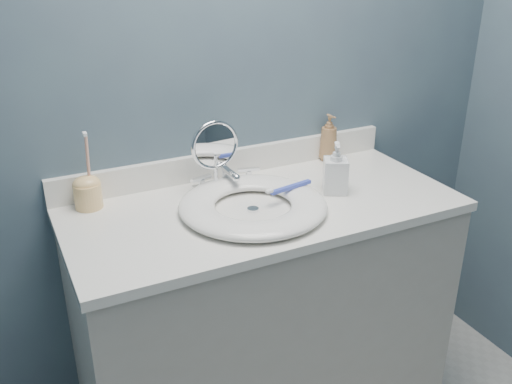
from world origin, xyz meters
TOP-DOWN VIEW (x-y plane):
  - back_wall at (0.00, 1.25)m, footprint 2.20×0.02m
  - vanity_cabinet at (0.00, 0.97)m, footprint 1.20×0.55m
  - countertop at (0.00, 0.97)m, footprint 1.22×0.57m
  - backsplash at (0.00, 1.24)m, footprint 1.22×0.02m
  - basin at (-0.05, 0.94)m, footprint 0.45×0.45m
  - drain at (-0.05, 0.94)m, footprint 0.04×0.04m
  - faucet at (-0.05, 1.14)m, footprint 0.25×0.13m
  - makeup_mirror at (-0.10, 1.13)m, footprint 0.16×0.09m
  - soap_bottle_amber at (0.39, 1.21)m, footprint 0.07×0.07m
  - soap_bottle_clear at (0.25, 0.95)m, footprint 0.10×0.10m
  - toothbrush_holder at (-0.49, 1.19)m, footprint 0.08×0.08m
  - toothbrush_lying at (0.08, 0.96)m, footprint 0.17×0.05m

SIDE VIEW (x-z plane):
  - vanity_cabinet at x=0.00m, z-range 0.00..0.85m
  - countertop at x=0.00m, z-range 0.85..0.88m
  - drain at x=-0.05m, z-range 0.88..0.89m
  - basin at x=-0.05m, z-range 0.88..0.92m
  - faucet at x=-0.05m, z-range 0.87..0.95m
  - toothbrush_lying at x=0.08m, z-range 0.92..0.93m
  - backsplash at x=0.00m, z-range 0.88..0.97m
  - toothbrush_holder at x=-0.49m, z-range 0.81..1.06m
  - soap_bottle_clear at x=0.25m, z-range 0.88..1.05m
  - soap_bottle_amber at x=0.39m, z-range 0.88..1.05m
  - makeup_mirror at x=-0.10m, z-range 0.89..1.13m
  - back_wall at x=0.00m, z-range 0.00..2.40m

